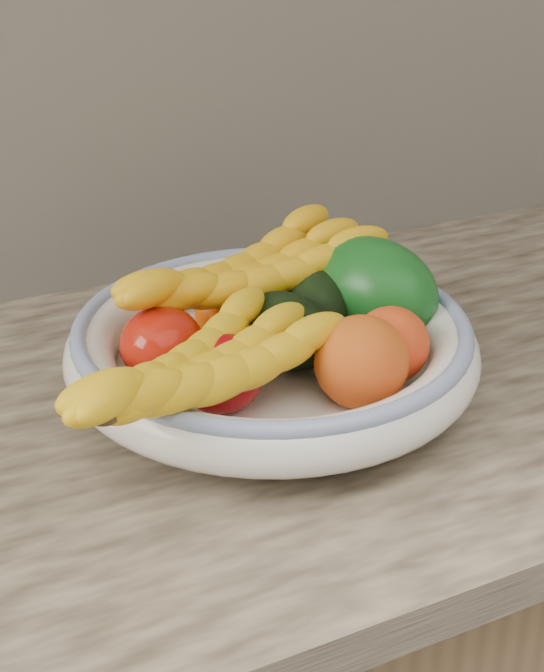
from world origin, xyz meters
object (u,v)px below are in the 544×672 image
(fruit_bowl, at_px, (272,347))
(banana_bunch_front, at_px, (201,378))
(banana_bunch_back, at_px, (247,282))
(green_mango, at_px, (371,289))

(fruit_bowl, distance_m, banana_bunch_front, 0.14)
(banana_bunch_back, relative_size, banana_bunch_front, 1.05)
(green_mango, bearing_deg, banana_bunch_back, 135.87)
(fruit_bowl, relative_size, banana_bunch_front, 1.31)
(banana_bunch_back, bearing_deg, green_mango, -35.49)
(green_mango, xyz_separation_m, banana_bunch_back, (-0.12, 0.05, 0.01))
(fruit_bowl, height_order, banana_bunch_front, banana_bunch_front)
(banana_bunch_front, bearing_deg, fruit_bowl, 11.01)
(green_mango, relative_size, banana_bunch_front, 0.49)
(green_mango, distance_m, banana_bunch_back, 0.12)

